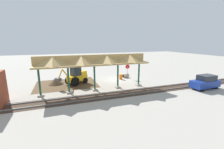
# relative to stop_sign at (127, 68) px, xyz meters

# --- Properties ---
(ground_plane) EXTENTS (120.00, 120.00, 0.00)m
(ground_plane) POSITION_rel_stop_sign_xyz_m (1.78, 0.02, -1.84)
(ground_plane) COLOR #9E998E
(dirt_work_zone) EXTENTS (9.23, 7.00, 0.01)m
(dirt_work_zone) POSITION_rel_stop_sign_xyz_m (10.64, 0.16, -1.84)
(dirt_work_zone) COLOR brown
(dirt_work_zone) RESTS_ON ground
(platform_canopy) EXTENTS (14.81, 3.20, 4.90)m
(platform_canopy) POSITION_rel_stop_sign_xyz_m (7.14, 4.66, 2.32)
(platform_canopy) COLOR #9E998E
(platform_canopy) RESTS_ON ground
(rail_tracks) EXTENTS (60.00, 2.58, 0.15)m
(rail_tracks) POSITION_rel_stop_sign_xyz_m (1.78, 7.26, -1.81)
(rail_tracks) COLOR slate
(rail_tracks) RESTS_ON ground
(stop_sign) EXTENTS (0.74, 0.21, 2.55)m
(stop_sign) POSITION_rel_stop_sign_xyz_m (0.00, 0.00, 0.00)
(stop_sign) COLOR gray
(stop_sign) RESTS_ON ground
(backhoe) EXTENTS (4.98, 3.74, 2.82)m
(backhoe) POSITION_rel_stop_sign_xyz_m (9.15, 0.72, -0.57)
(backhoe) COLOR #EAB214
(backhoe) RESTS_ON ground
(dirt_mound) EXTENTS (4.98, 4.98, 2.00)m
(dirt_mound) POSITION_rel_stop_sign_xyz_m (12.26, -0.33, -1.84)
(dirt_mound) COLOR brown
(dirt_mound) RESTS_ON ground
(concrete_pipe) EXTENTS (1.33, 1.09, 0.75)m
(concrete_pipe) POSITION_rel_stop_sign_xyz_m (0.02, -0.71, -1.47)
(concrete_pipe) COLOR #9E9384
(concrete_pipe) RESTS_ON ground
(distant_parked_car) EXTENTS (4.27, 1.92, 1.98)m
(distant_parked_car) POSITION_rel_stop_sign_xyz_m (-7.79, 9.23, -0.86)
(distant_parked_car) COLOR navy
(distant_parked_car) RESTS_ON ground
(traffic_barrel) EXTENTS (0.56, 0.56, 0.90)m
(traffic_barrel) POSITION_rel_stop_sign_xyz_m (1.36, 0.18, -1.39)
(traffic_barrel) COLOR orange
(traffic_barrel) RESTS_ON ground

